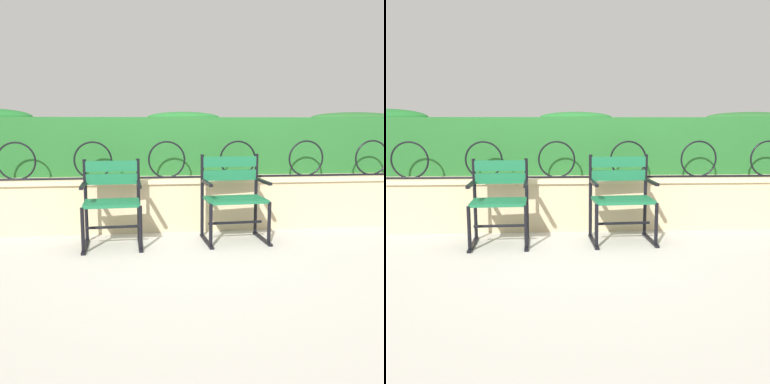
{
  "view_description": "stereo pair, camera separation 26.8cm",
  "coord_description": "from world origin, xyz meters",
  "views": [
    {
      "loc": [
        -0.48,
        -4.02,
        1.21
      ],
      "look_at": [
        0.0,
        0.07,
        0.55
      ],
      "focal_mm": 39.94,
      "sensor_mm": 36.0,
      "label": 1
    },
    {
      "loc": [
        -0.21,
        -4.04,
        1.21
      ],
      "look_at": [
        0.0,
        0.07,
        0.55
      ],
      "focal_mm": 39.94,
      "sensor_mm": 36.0,
      "label": 2
    }
  ],
  "objects": [
    {
      "name": "park_chair_right",
      "position": [
        0.46,
        0.29,
        0.47
      ],
      "size": [
        0.67,
        0.56,
        0.89
      ],
      "color": "#19663D",
      "rests_on": "ground"
    },
    {
      "name": "iron_arch_fence",
      "position": [
        -0.18,
        0.75,
        0.79
      ],
      "size": [
        7.93,
        0.02,
        0.42
      ],
      "color": "black",
      "rests_on": "stone_wall"
    },
    {
      "name": "ground_plane",
      "position": [
        0.0,
        0.0,
        0.0
      ],
      "size": [
        60.0,
        60.0,
        0.0
      ],
      "primitive_type": "plane",
      "color": "#BCB7AD"
    },
    {
      "name": "park_chair_left",
      "position": [
        -0.79,
        0.23,
        0.46
      ],
      "size": [
        0.6,
        0.54,
        0.85
      ],
      "color": "#19663D",
      "rests_on": "ground"
    },
    {
      "name": "hedge_row",
      "position": [
        -0.02,
        1.26,
        0.97
      ],
      "size": [
        8.33,
        0.54,
        0.79
      ],
      "color": "#236028",
      "rests_on": "stone_wall"
    },
    {
      "name": "stone_wall",
      "position": [
        0.0,
        0.82,
        0.3
      ],
      "size": [
        8.5,
        0.41,
        0.6
      ],
      "color": "#C6B289",
      "rests_on": "ground"
    }
  ]
}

